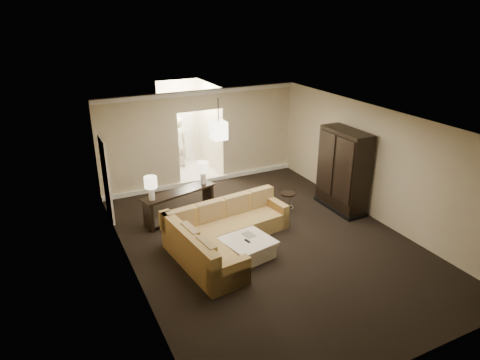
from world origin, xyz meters
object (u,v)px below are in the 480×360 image
coffee_table (248,247)px  person (178,140)px  console_table (180,202)px  sectional_sofa (222,234)px  drink_table (288,198)px  armoire (343,172)px

coffee_table → person: person is taller
person → console_table: bearing=57.8°
sectional_sofa → console_table: (-0.38, 1.75, 0.10)m
console_table → drink_table: 2.79m
sectional_sofa → armoire: armoire is taller
console_table → armoire: 4.24m
armoire → person: (-2.82, 4.81, -0.08)m
coffee_table → console_table: size_ratio=0.57×
armoire → drink_table: bearing=159.0°
person → armoire: bearing=106.6°
drink_table → armoire: bearing=-21.0°
armoire → console_table: bearing=161.9°
armoire → sectional_sofa: bearing=-172.9°
person → sectional_sofa: bearing=67.7°
coffee_table → drink_table: size_ratio=2.31×
sectional_sofa → coffee_table: sectional_sofa is taller
console_table → armoire: armoire is taller
console_table → person: person is taller
console_table → drink_table: (2.67, -0.80, -0.09)m
coffee_table → armoire: size_ratio=0.53×
coffee_table → armoire: bearing=16.9°
coffee_table → armoire: 3.50m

